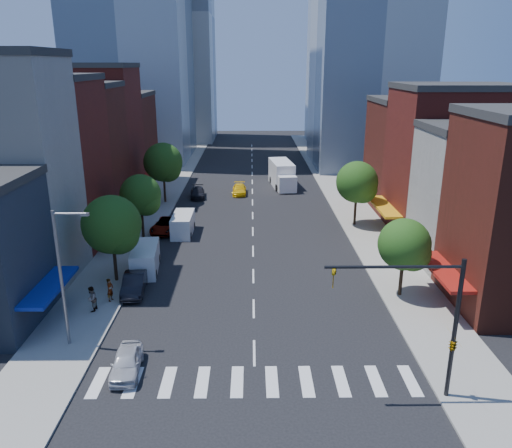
% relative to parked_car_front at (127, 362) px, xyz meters
% --- Properties ---
extents(ground, '(220.00, 220.00, 0.00)m').
position_rel_parked_car_front_xyz_m(ground, '(7.55, 2.00, -0.69)').
color(ground, black).
rests_on(ground, ground).
extents(sidewalk_left, '(5.00, 120.00, 0.15)m').
position_rel_parked_car_front_xyz_m(sidewalk_left, '(-4.95, 42.00, -0.61)').
color(sidewalk_left, gray).
rests_on(sidewalk_left, ground).
extents(sidewalk_right, '(5.00, 120.00, 0.15)m').
position_rel_parked_car_front_xyz_m(sidewalk_right, '(20.05, 42.00, -0.61)').
color(sidewalk_right, gray).
rests_on(sidewalk_right, ground).
extents(crosswalk, '(19.00, 3.00, 0.01)m').
position_rel_parked_car_front_xyz_m(crosswalk, '(7.55, -1.00, -0.68)').
color(crosswalk, silver).
rests_on(crosswalk, ground).
extents(bldg_left_2, '(12.00, 9.00, 16.00)m').
position_rel_parked_car_front_xyz_m(bldg_left_2, '(-13.45, 22.50, 7.31)').
color(bldg_left_2, maroon).
rests_on(bldg_left_2, ground).
extents(bldg_left_3, '(12.00, 8.00, 15.00)m').
position_rel_parked_car_front_xyz_m(bldg_left_3, '(-13.45, 31.00, 6.81)').
color(bldg_left_3, '#511E14').
rests_on(bldg_left_3, ground).
extents(bldg_left_4, '(12.00, 9.00, 17.00)m').
position_rel_parked_car_front_xyz_m(bldg_left_4, '(-13.45, 39.50, 7.81)').
color(bldg_left_4, maroon).
rests_on(bldg_left_4, ground).
extents(bldg_left_5, '(12.00, 10.00, 13.00)m').
position_rel_parked_car_front_xyz_m(bldg_left_5, '(-13.45, 49.00, 5.81)').
color(bldg_left_5, '#511E14').
rests_on(bldg_left_5, ground).
extents(bldg_right_1, '(12.00, 8.00, 12.00)m').
position_rel_parked_car_front_xyz_m(bldg_right_1, '(28.55, 17.00, 5.31)').
color(bldg_right_1, silver).
rests_on(bldg_right_1, ground).
extents(bldg_right_2, '(12.00, 10.00, 15.00)m').
position_rel_parked_car_front_xyz_m(bldg_right_2, '(28.55, 26.00, 6.81)').
color(bldg_right_2, maroon).
rests_on(bldg_right_2, ground).
extents(bldg_right_3, '(12.00, 10.00, 13.00)m').
position_rel_parked_car_front_xyz_m(bldg_right_3, '(28.55, 36.00, 5.81)').
color(bldg_right_3, '#511E14').
rests_on(bldg_right_3, ground).
extents(tower_far_w, '(18.00, 18.00, 56.00)m').
position_rel_parked_car_front_xyz_m(tower_far_w, '(-10.45, 97.00, 27.31)').
color(tower_far_w, '#9EA5AD').
rests_on(tower_far_w, ground).
extents(traffic_signal, '(7.24, 2.24, 8.00)m').
position_rel_parked_car_front_xyz_m(traffic_signal, '(17.49, -2.50, 3.47)').
color(traffic_signal, black).
rests_on(traffic_signal, sidewalk_right).
extents(streetlight, '(2.25, 0.25, 9.00)m').
position_rel_parked_car_front_xyz_m(streetlight, '(-4.26, 3.00, 4.59)').
color(streetlight, slate).
rests_on(streetlight, sidewalk_left).
extents(tree_left_near, '(4.80, 4.80, 7.30)m').
position_rel_parked_car_front_xyz_m(tree_left_near, '(-3.80, 12.92, 4.18)').
color(tree_left_near, black).
rests_on(tree_left_near, sidewalk_left).
extents(tree_left_mid, '(4.20, 4.20, 6.65)m').
position_rel_parked_car_front_xyz_m(tree_left_mid, '(-3.80, 23.92, 3.84)').
color(tree_left_mid, black).
rests_on(tree_left_mid, sidewalk_left).
extents(tree_left_far, '(5.00, 5.00, 7.75)m').
position_rel_parked_car_front_xyz_m(tree_left_far, '(-3.80, 37.92, 4.51)').
color(tree_left_far, black).
rests_on(tree_left_far, sidewalk_left).
extents(tree_right_near, '(4.00, 4.00, 6.20)m').
position_rel_parked_car_front_xyz_m(tree_right_near, '(19.20, 9.92, 3.50)').
color(tree_right_near, black).
rests_on(tree_right_near, sidewalk_right).
extents(tree_right_far, '(4.60, 4.60, 7.20)m').
position_rel_parked_car_front_xyz_m(tree_right_far, '(19.20, 27.92, 4.18)').
color(tree_right_far, black).
rests_on(tree_right_far, sidewalk_right).
extents(parked_car_front, '(1.93, 4.16, 1.38)m').
position_rel_parked_car_front_xyz_m(parked_car_front, '(0.00, 0.00, 0.00)').
color(parked_car_front, silver).
rests_on(parked_car_front, ground).
extents(parked_car_second, '(2.02, 4.82, 1.55)m').
position_rel_parked_car_front_xyz_m(parked_car_second, '(-1.95, 10.83, 0.09)').
color(parked_car_second, black).
rests_on(parked_car_second, ground).
extents(parked_car_third, '(3.02, 5.46, 1.45)m').
position_rel_parked_car_front_xyz_m(parked_car_third, '(-1.95, 26.05, 0.03)').
color(parked_car_third, '#999999').
rests_on(parked_car_third, ground).
extents(parked_car_rear, '(2.36, 4.83, 1.35)m').
position_rel_parked_car_front_xyz_m(parked_car_rear, '(0.05, 40.69, -0.01)').
color(parked_car_rear, black).
rests_on(parked_car_rear, ground).
extents(cargo_van_near, '(2.64, 5.48, 2.26)m').
position_rel_parked_car_front_xyz_m(cargo_van_near, '(-1.94, 15.18, 0.43)').
color(cargo_van_near, silver).
rests_on(cargo_van_near, ground).
extents(cargo_van_far, '(2.12, 5.15, 2.19)m').
position_rel_parked_car_front_xyz_m(cargo_van_far, '(0.05, 25.22, 0.40)').
color(cargo_van_far, white).
rests_on(cargo_van_far, ground).
extents(taxi, '(1.90, 4.64, 1.35)m').
position_rel_parked_car_front_xyz_m(taxi, '(5.72, 42.47, -0.02)').
color(taxi, yellow).
rests_on(taxi, ground).
extents(traffic_car_oncoming, '(1.99, 4.71, 1.51)m').
position_rel_parked_car_front_xyz_m(traffic_car_oncoming, '(12.98, 54.99, 0.07)').
color(traffic_car_oncoming, black).
rests_on(traffic_car_oncoming, ground).
extents(traffic_car_far, '(2.09, 4.52, 1.50)m').
position_rel_parked_car_front_xyz_m(traffic_car_far, '(12.58, 57.50, 0.06)').
color(traffic_car_far, '#999999').
rests_on(traffic_car_far, ground).
extents(box_truck, '(3.74, 9.37, 3.67)m').
position_rel_parked_car_front_xyz_m(box_truck, '(11.98, 46.99, 1.05)').
color(box_truck, white).
rests_on(box_truck, ground).
extents(pedestrian_near, '(0.60, 0.75, 1.80)m').
position_rel_parked_car_front_xyz_m(pedestrian_near, '(-3.40, 9.17, 0.36)').
color(pedestrian_near, '#999999').
rests_on(pedestrian_near, sidewalk_left).
extents(pedestrian_far, '(0.79, 0.98, 1.91)m').
position_rel_parked_car_front_xyz_m(pedestrian_far, '(-4.30, 7.49, 0.41)').
color(pedestrian_far, '#999999').
rests_on(pedestrian_far, sidewalk_left).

